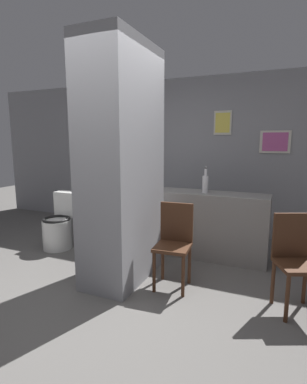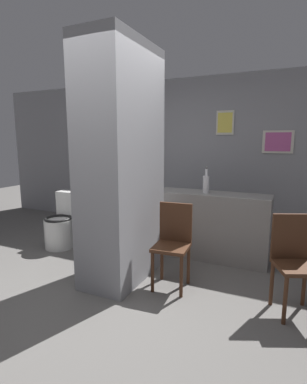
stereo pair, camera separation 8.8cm
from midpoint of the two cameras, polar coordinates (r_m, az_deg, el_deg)
The scene contains 9 objects.
ground_plane at distance 3.29m, azimuth -9.90°, elevation -18.92°, with size 14.00×14.00×0.00m, color #5B5956.
wall_back at distance 5.26m, azimuth 6.29°, elevation 6.84°, with size 8.00×0.09×2.60m.
pillar_center at distance 3.35m, azimuth -5.27°, elevation 5.09°, with size 0.60×1.08×2.60m.
counter_shelf at distance 4.12m, azimuth 11.56°, elevation -6.28°, with size 1.49×0.44×0.89m.
toilet at distance 4.68m, azimuth -16.54°, elevation -5.97°, with size 0.42×0.58×0.80m.
chair_near_pillar at distance 3.27m, azimuth 4.51°, elevation -9.31°, with size 0.39×0.39×0.91m.
chair_by_doorway at distance 3.10m, azimuth 26.01°, elevation -11.43°, with size 0.48×0.48×0.91m.
bicycle at distance 4.80m, azimuth -3.84°, elevation -4.81°, with size 1.69×0.42×0.75m.
bottle_tall at distance 3.99m, azimuth 10.61°, elevation 1.62°, with size 0.08×0.08×0.35m.
Camera 2 is at (1.72, -2.33, 1.58)m, focal length 28.00 mm.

